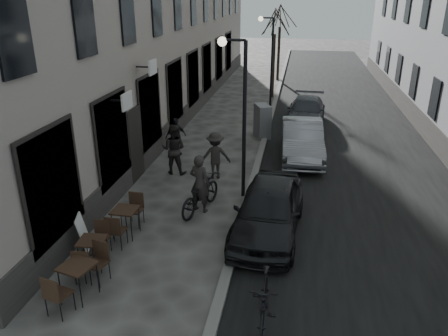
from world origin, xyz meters
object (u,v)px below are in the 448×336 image
(streetlamp_near, at_px, (239,102))
(utility_cabinet, at_px, (262,121))
(bistro_set_c, at_px, (126,219))
(car_mid, at_px, (302,140))
(sign_board, at_px, (84,236))
(pedestrian_far, at_px, (176,137))
(car_near, at_px, (268,210))
(bistro_set_a, at_px, (79,278))
(streetlamp_far, at_px, (269,53))
(bistro_set_b, at_px, (93,250))
(tree_near, at_px, (275,21))
(pedestrian_near, at_px, (174,149))
(tree_far, at_px, (280,16))
(car_far, at_px, (306,111))
(bicycle, at_px, (200,194))
(pedestrian_mid, at_px, (215,155))
(moped, at_px, (264,300))

(streetlamp_near, xyz_separation_m, utility_cabinet, (0.21, 6.41, -2.39))
(bistro_set_c, distance_m, car_mid, 8.53)
(streetlamp_near, distance_m, sign_board, 5.96)
(pedestrian_far, distance_m, car_mid, 5.15)
(bistro_set_c, xyz_separation_m, car_near, (3.85, 0.79, 0.25))
(utility_cabinet, xyz_separation_m, pedestrian_far, (-3.31, -2.93, 0.01))
(bistro_set_a, bearing_deg, streetlamp_far, 95.22)
(streetlamp_far, height_order, car_mid, streetlamp_far)
(bistro_set_b, bearing_deg, tree_near, 75.74)
(streetlamp_far, bearing_deg, car_near, -85.32)
(bistro_set_b, xyz_separation_m, sign_board, (-0.57, 0.67, -0.06))
(tree_near, height_order, sign_board, tree_near)
(pedestrian_near, bearing_deg, tree_far, -95.89)
(streetlamp_far, xyz_separation_m, pedestrian_near, (-2.61, -10.49, -2.22))
(pedestrian_far, bearing_deg, tree_far, 38.77)
(streetlamp_far, bearing_deg, streetlamp_near, -90.00)
(tree_far, bearing_deg, sign_board, -98.07)
(tree_near, bearing_deg, bistro_set_a, -97.60)
(bistro_set_b, relative_size, car_near, 0.36)
(tree_near, xyz_separation_m, utility_cabinet, (0.14, -8.59, -3.89))
(utility_cabinet, relative_size, pedestrian_far, 0.99)
(car_far, bearing_deg, pedestrian_near, -118.52)
(pedestrian_far, relative_size, car_far, 0.35)
(utility_cabinet, xyz_separation_m, car_near, (0.96, -8.71, -0.03))
(streetlamp_near, xyz_separation_m, tree_near, (0.07, 15.00, 1.50))
(utility_cabinet, height_order, pedestrian_near, pedestrian_near)
(bistro_set_c, height_order, pedestrian_far, pedestrian_far)
(car_mid, bearing_deg, bicycle, -122.83)
(streetlamp_far, height_order, pedestrian_mid, streetlamp_far)
(sign_board, bearing_deg, pedestrian_far, 70.71)
(streetlamp_far, distance_m, car_far, 4.46)
(tree_near, xyz_separation_m, bicycle, (-1.07, -16.28, -4.10))
(car_near, bearing_deg, bistro_set_c, -164.65)
(bistro_set_a, relative_size, bistro_set_b, 1.09)
(tree_near, xyz_separation_m, tree_far, (0.00, 6.00, 0.00))
(utility_cabinet, bearing_deg, bistro_set_c, -129.49)
(car_near, xyz_separation_m, car_mid, (0.86, 6.32, 0.01))
(sign_board, relative_size, car_near, 0.23)
(bistro_set_a, relative_size, pedestrian_near, 0.91)
(streetlamp_near, bearing_deg, pedestrian_far, 131.63)
(streetlamp_near, distance_m, moped, 6.60)
(tree_near, xyz_separation_m, bistro_set_a, (-2.77, -20.78, -4.16))
(bistro_set_a, xyz_separation_m, moped, (4.07, -0.13, 0.06))
(car_near, bearing_deg, moped, -83.01)
(streetlamp_near, height_order, bistro_set_c, streetlamp_near)
(car_mid, xyz_separation_m, car_far, (0.18, 5.02, -0.09))
(tree_far, relative_size, moped, 3.05)
(bicycle, distance_m, pedestrian_near, 3.25)
(sign_board, xyz_separation_m, pedestrian_mid, (2.44, 5.32, 0.46))
(tree_near, xyz_separation_m, pedestrian_far, (-3.17, -11.52, -3.89))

